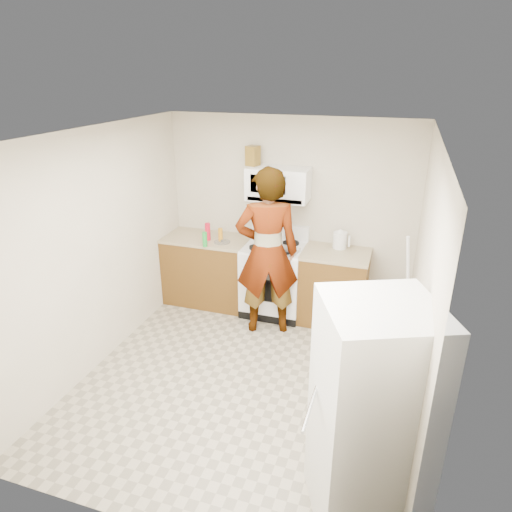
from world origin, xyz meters
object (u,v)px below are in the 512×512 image
at_px(microwave, 278,184).
at_px(fridge, 370,418).
at_px(saucepan, 263,235).
at_px(person, 267,253).
at_px(kettle, 340,240).
at_px(gas_range, 274,278).

xyz_separation_m(microwave, fridge, (1.43, -2.80, -0.85)).
bearing_deg(saucepan, person, -68.69).
distance_m(person, kettle, 0.98).
height_order(microwave, saucepan, microwave).
bearing_deg(microwave, saucepan, 171.91).
height_order(gas_range, person, person).
height_order(microwave, fridge, microwave).
bearing_deg(saucepan, gas_range, -37.88).
height_order(fridge, saucepan, fridge).
height_order(person, fridge, person).
bearing_deg(gas_range, fridge, -61.90).
bearing_deg(saucepan, microwave, -8.09).
relative_size(microwave, kettle, 3.69).
bearing_deg(person, kettle, -160.10).
xyz_separation_m(gas_range, fridge, (1.43, -2.67, 0.36)).
distance_m(microwave, kettle, 1.03).
bearing_deg(saucepan, kettle, 0.99).
height_order(person, saucepan, person).
bearing_deg(kettle, microwave, -170.14).
xyz_separation_m(gas_range, person, (0.04, -0.46, 0.53)).
relative_size(microwave, person, 0.37).
distance_m(microwave, person, 0.90).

